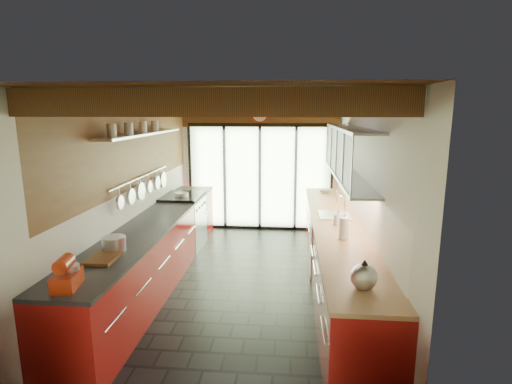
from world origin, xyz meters
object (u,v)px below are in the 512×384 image
at_px(bowl, 325,191).
at_px(paper_towel, 344,228).
at_px(kettle, 364,275).
at_px(soap_bottle, 338,218).
at_px(stand_mixer, 67,275).

bearing_deg(bowl, paper_towel, -90.00).
relative_size(kettle, paper_towel, 0.96).
distance_m(paper_towel, soap_bottle, 0.60).
bearing_deg(paper_towel, soap_bottle, 90.00).
height_order(kettle, paper_towel, paper_towel).
bearing_deg(paper_towel, stand_mixer, -148.52).
height_order(stand_mixer, paper_towel, paper_towel).
relative_size(stand_mixer, bowl, 1.70).
relative_size(stand_mixer, soap_bottle, 1.74).
xyz_separation_m(kettle, soap_bottle, (0.00, 1.95, -0.02)).
distance_m(kettle, paper_towel, 1.35).
distance_m(stand_mixer, paper_towel, 2.98).
bearing_deg(soap_bottle, kettle, -90.00).
height_order(soap_bottle, bowl, soap_bottle).
bearing_deg(paper_towel, kettle, -90.00).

